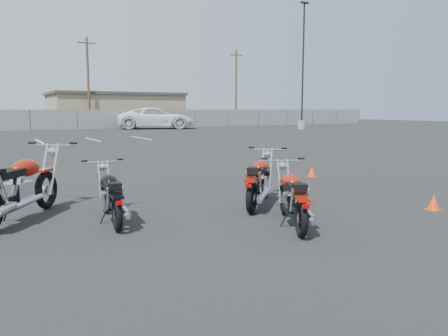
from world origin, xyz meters
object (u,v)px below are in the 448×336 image
motorcycle_third_red (259,181)px  motorcycle_rear_red (293,198)px  white_van (156,112)px  motorcycle_second_black (111,196)px  motorcycle_front_red (20,187)px

motorcycle_third_red → motorcycle_rear_red: (-0.35, -1.45, -0.03)m
motorcycle_third_red → white_van: (10.12, 32.45, 1.11)m
white_van → motorcycle_second_black: bearing=176.2°
motorcycle_third_red → motorcycle_rear_red: motorcycle_third_red is taller
motorcycle_front_red → motorcycle_second_black: (1.26, -0.82, -0.13)m
motorcycle_front_red → motorcycle_second_black: motorcycle_front_red is taller
motorcycle_second_black → white_van: (12.86, 32.31, 1.16)m
motorcycle_second_black → white_van: size_ratio=0.23×
motorcycle_front_red → motorcycle_rear_red: (3.65, -2.42, -0.11)m
motorcycle_second_black → white_van: white_van is taller
motorcycle_second_black → motorcycle_rear_red: (2.39, -1.60, 0.02)m
motorcycle_front_red → white_van: bearing=65.9°
motorcycle_third_red → motorcycle_front_red: bearing=166.4°
white_van → motorcycle_front_red: bearing=173.7°
motorcycle_front_red → motorcycle_second_black: 1.50m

